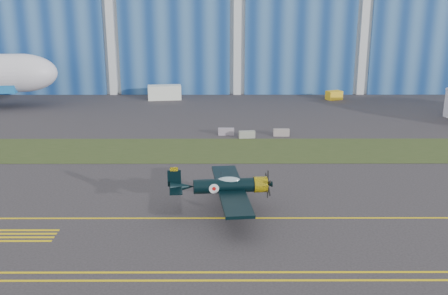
{
  "coord_description": "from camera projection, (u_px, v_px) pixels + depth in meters",
  "views": [
    {
      "loc": [
        -2.62,
        -43.51,
        17.13
      ],
      "look_at": [
        -2.47,
        5.24,
        2.9
      ],
      "focal_mm": 42.0,
      "sensor_mm": 36.0,
      "label": 1
    }
  ],
  "objects": [
    {
      "name": "ground",
      "position": [
        252.0,
        195.0,
        46.57
      ],
      "size": [
        260.0,
        260.0,
        0.0
      ],
      "primitive_type": "plane",
      "color": "#383337",
      "rests_on": "ground"
    },
    {
      "name": "grass_median",
      "position": [
        245.0,
        150.0,
        60.0
      ],
      "size": [
        260.0,
        10.0,
        0.02
      ],
      "primitive_type": "cube",
      "color": "#475128",
      "rests_on": "ground"
    },
    {
      "name": "hangar",
      "position": [
        235.0,
        6.0,
        111.29
      ],
      "size": [
        220.0,
        45.7,
        30.0
      ],
      "color": "silver",
      "rests_on": "ground"
    },
    {
      "name": "taxiway_centreline",
      "position": [
        255.0,
        218.0,
        41.77
      ],
      "size": [
        200.0,
        0.2,
        0.02
      ],
      "primitive_type": "cube",
      "color": "yellow",
      "rests_on": "ground"
    },
    {
      "name": "edge_line_near",
      "position": [
        264.0,
        280.0,
        32.65
      ],
      "size": [
        80.0,
        0.2,
        0.02
      ],
      "primitive_type": "cube",
      "color": "yellow",
      "rests_on": "ground"
    },
    {
      "name": "edge_line_far",
      "position": [
        263.0,
        272.0,
        33.61
      ],
      "size": [
        80.0,
        0.2,
        0.02
      ],
      "primitive_type": "cube",
      "color": "yellow",
      "rests_on": "ground"
    },
    {
      "name": "hold_short_ladder",
      "position": [
        15.0,
        236.0,
        38.74
      ],
      "size": [
        6.0,
        2.4,
        0.02
      ],
      "primitive_type": null,
      "color": "yellow",
      "rests_on": "ground"
    },
    {
      "name": "warbird",
      "position": [
        224.0,
        186.0,
        42.31
      ],
      "size": [
        10.61,
        12.36,
        3.39
      ],
      "rotation": [
        0.0,
        0.0,
        0.11
      ],
      "color": "black",
      "rests_on": "ground"
    },
    {
      "name": "shipping_container",
      "position": [
        165.0,
        92.0,
        88.88
      ],
      "size": [
        5.8,
        2.92,
        2.41
      ],
      "primitive_type": "cube",
      "rotation": [
        0.0,
        0.0,
        0.13
      ],
      "color": "white",
      "rests_on": "ground"
    },
    {
      "name": "tug",
      "position": [
        334.0,
        95.0,
        88.91
      ],
      "size": [
        2.97,
        2.46,
        1.49
      ],
      "primitive_type": "cube",
      "rotation": [
        0.0,
        0.0,
        0.4
      ],
      "color": "yellow",
      "rests_on": "ground"
    },
    {
      "name": "barrier_a",
      "position": [
        226.0,
        132.0,
        66.44
      ],
      "size": [
        2.01,
        0.65,
        0.9
      ],
      "primitive_type": "cube",
      "rotation": [
        0.0,
        0.0,
        -0.02
      ],
      "color": "#98899A",
      "rests_on": "ground"
    },
    {
      "name": "barrier_b",
      "position": [
        247.0,
        135.0,
        65.06
      ],
      "size": [
        2.06,
        0.84,
        0.9
      ],
      "primitive_type": "cube",
      "rotation": [
        0.0,
        0.0,
        0.12
      ],
      "color": "gray",
      "rests_on": "ground"
    },
    {
      "name": "barrier_c",
      "position": [
        281.0,
        133.0,
        65.99
      ],
      "size": [
        2.01,
        0.64,
        0.9
      ],
      "primitive_type": "cube",
      "rotation": [
        0.0,
        0.0,
        -0.02
      ],
      "color": "#9F8F8E",
      "rests_on": "ground"
    }
  ]
}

